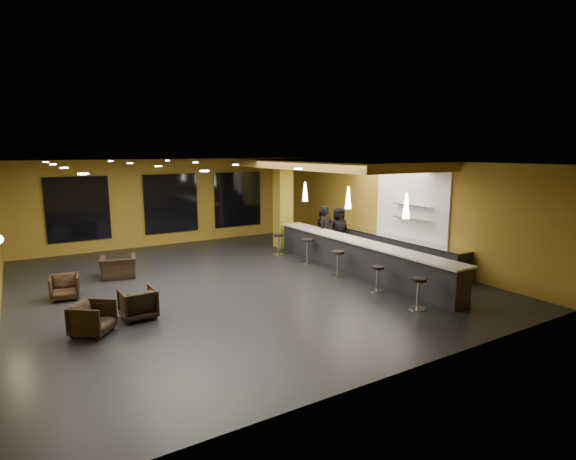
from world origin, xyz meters
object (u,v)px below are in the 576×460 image
pendant_2 (305,192)px  pendant_0 (406,206)px  bar_stool_2 (338,260)px  bar_stool_0 (418,289)px  bar_counter (357,257)px  armchair_d (118,267)px  staff_b (323,229)px  prep_counter (392,249)px  armchair_a (93,318)px  pendant_1 (348,198)px  armchair_b (138,303)px  armchair_c (65,287)px  staff_c (339,230)px  bar_stool_3 (307,248)px  column (283,204)px  staff_a (326,231)px  bar_stool_1 (377,275)px  bar_stool_4 (279,242)px

pendant_2 → pendant_0: bearing=-90.0°
bar_stool_2 → bar_stool_0: bearing=-91.8°
bar_counter → armchair_d: 7.40m
staff_b → prep_counter: bearing=-102.6°
armchair_d → armchair_a: bearing=84.1°
pendant_1 → armchair_d: bearing=156.8°
pendant_1 → armchair_b: (-6.90, -0.94, -2.00)m
pendant_1 → armchair_c: pendant_1 is taller
staff_c → bar_stool_3: size_ratio=2.02×
pendant_1 → bar_stool_3: bearing=116.3°
column → bar_stool_2: size_ratio=4.34×
pendant_1 → bar_stool_0: pendant_1 is taller
staff_a → bar_stool_3: staff_a is taller
column → pendant_2: column is taller
pendant_1 → pendant_2: 2.50m
bar_stool_0 → bar_stool_3: size_ratio=0.94×
prep_counter → staff_c: size_ratio=3.52×
pendant_0 → armchair_c: size_ratio=0.98×
prep_counter → pendant_2: bearing=128.7°
armchair_b → armchair_c: size_ratio=1.10×
bar_counter → prep_counter: bearing=14.0°
pendant_1 → bar_stool_2: size_ratio=0.87×
pendant_0 → bar_stool_1: (-0.79, 0.19, -1.89)m
bar_counter → bar_stool_1: 1.98m
staff_c → bar_stool_2: 3.57m
bar_counter → armchair_c: 8.44m
armchair_a → armchair_c: 2.85m
bar_counter → armchair_c: (-8.21, 1.94, -0.18)m
staff_a → bar_stool_4: size_ratio=2.38×
staff_b → armchair_c: 9.71m
bar_stool_4 → pendant_2: bearing=-23.3°
bar_stool_1 → pendant_1: bearing=71.1°
bar_stool_0 → pendant_0: bearing=56.7°
pendant_0 → column: bearing=90.0°
armchair_d → bar_stool_4: (5.70, 0.06, 0.17)m
column → bar_stool_0: size_ratio=4.40×
bar_stool_3 → bar_counter: bearing=-70.2°
armchair_d → bar_stool_2: bearing=161.2°
armchair_c → pendant_2: bearing=15.0°
armchair_d → bar_stool_2: size_ratio=1.27×
staff_b → bar_stool_4: 2.27m
column → armchair_b: size_ratio=4.49×
bar_stool_3 → staff_c: bearing=23.6°
pendant_2 → staff_a: (0.50, -0.62, -1.42)m
pendant_1 → bar_stool_3: 2.35m
bar_stool_1 → armchair_d: bearing=138.6°
pendant_0 → bar_stool_4: bearing=99.5°
armchair_a → bar_stool_2: bearing=-45.3°
pendant_2 → armchair_a: 9.07m
staff_a → pendant_2: bearing=112.0°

